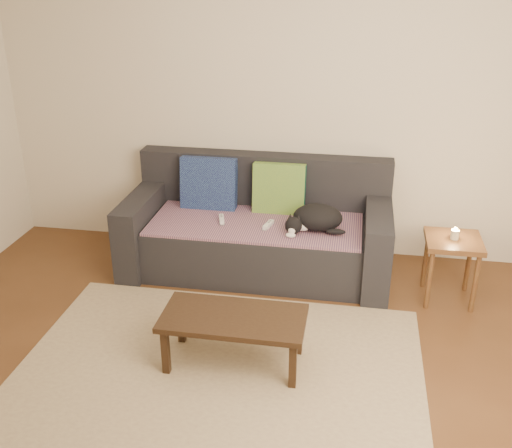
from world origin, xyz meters
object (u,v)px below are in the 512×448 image
cat (316,218)px  sofa (258,232)px  wii_remote_b (268,225)px  side_table (453,250)px  coffee_table (234,322)px  wii_remote_a (222,219)px

cat → sofa: bearing=163.3°
cat → wii_remote_b: cat is taller
cat → side_table: cat is taller
coffee_table → cat: bearing=71.2°
wii_remote_b → coffee_table: size_ratio=0.17×
coffee_table → wii_remote_b: bearing=88.4°
wii_remote_a → coffee_table: wii_remote_a is taller
wii_remote_b → cat: bearing=-75.9°
sofa → coffee_table: (0.08, -1.32, -0.00)m
wii_remote_a → wii_remote_b: size_ratio=1.00×
coffee_table → wii_remote_a: bearing=106.2°
cat → wii_remote_b: size_ratio=3.06×
wii_remote_b → side_table: 1.38m
cat → coffee_table: size_ratio=0.52×
side_table → coffee_table: bearing=-143.1°
sofa → side_table: sofa is taller
cat → wii_remote_a: size_ratio=3.06×
side_table → coffee_table: 1.76m
wii_remote_a → coffee_table: bearing=-179.5°
sofa → cat: 0.55m
sofa → cat: (0.47, -0.16, 0.23)m
sofa → wii_remote_a: bearing=-157.3°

